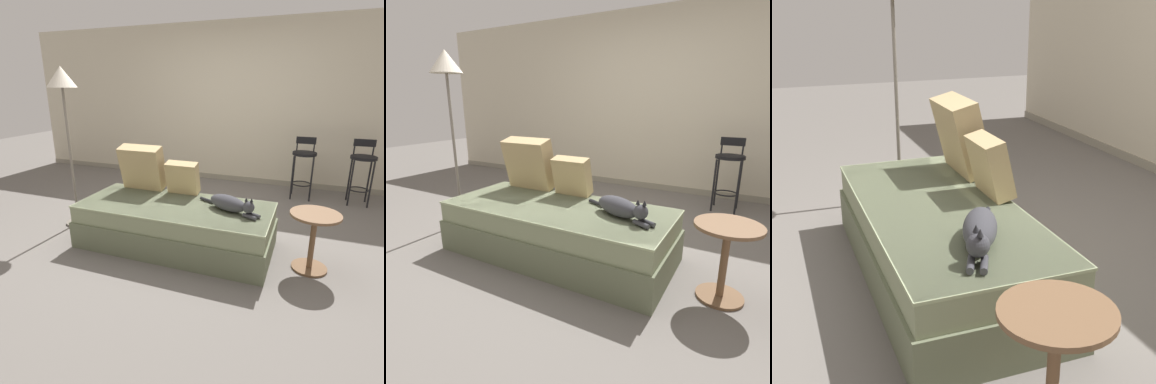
# 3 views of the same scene
# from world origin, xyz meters

# --- Properties ---
(ground_plane) EXTENTS (16.00, 16.00, 0.00)m
(ground_plane) POSITION_xyz_m (0.00, 0.00, 0.00)
(ground_plane) COLOR #66605B
(ground_plane) RESTS_ON ground
(wall_back_panel) EXTENTS (8.00, 0.10, 2.60)m
(wall_back_panel) POSITION_xyz_m (0.00, 2.25, 1.30)
(wall_back_panel) COLOR beige
(wall_back_panel) RESTS_ON ground
(wall_baseboard_trim) EXTENTS (8.00, 0.02, 0.09)m
(wall_baseboard_trim) POSITION_xyz_m (0.00, 2.20, 0.04)
(wall_baseboard_trim) COLOR gray
(wall_baseboard_trim) RESTS_ON ground
(couch) EXTENTS (2.00, 0.89, 0.46)m
(couch) POSITION_xyz_m (0.00, -0.40, 0.23)
(couch) COLOR #636B50
(couch) RESTS_ON ground
(throw_pillow_corner) EXTENTS (0.49, 0.29, 0.52)m
(throw_pillow_corner) POSITION_xyz_m (-0.55, -0.06, 0.72)
(throw_pillow_corner) COLOR tan
(throw_pillow_corner) RESTS_ON couch
(throw_pillow_middle) EXTENTS (0.35, 0.21, 0.37)m
(throw_pillow_middle) POSITION_xyz_m (-0.05, -0.06, 0.65)
(throw_pillow_middle) COLOR tan
(throw_pillow_middle) RESTS_ON couch
(cat) EXTENTS (0.69, 0.39, 0.19)m
(cat) POSITION_xyz_m (0.57, -0.38, 0.54)
(cat) COLOR #333338
(cat) RESTS_ON couch
(bar_stool_near_window) EXTENTS (0.34, 0.34, 0.90)m
(bar_stool_near_window) POSITION_xyz_m (1.16, 1.68, 0.55)
(bar_stool_near_window) COLOR black
(bar_stool_near_window) RESTS_ON ground
(bar_stool_by_doorway) EXTENTS (0.34, 0.34, 0.91)m
(bar_stool_by_doorway) POSITION_xyz_m (1.93, 1.68, 0.56)
(bar_stool_by_doorway) COLOR black
(bar_stool_by_doorway) RESTS_ON ground
(side_table) EXTENTS (0.44, 0.44, 0.55)m
(side_table) POSITION_xyz_m (1.35, -0.40, 0.36)
(side_table) COLOR brown
(side_table) RESTS_ON ground
(floor_lamp) EXTENTS (0.32, 0.32, 1.82)m
(floor_lamp) POSITION_xyz_m (-1.35, -0.30, 1.54)
(floor_lamp) COLOR slate
(floor_lamp) RESTS_ON ground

